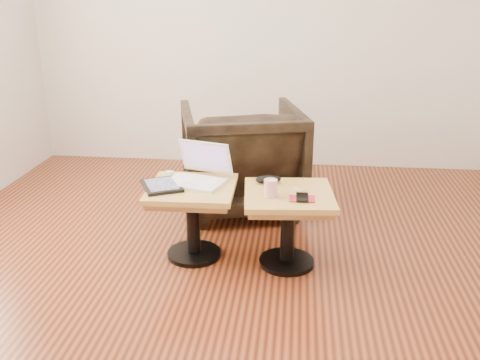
# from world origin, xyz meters

# --- Properties ---
(room_shell) EXTENTS (4.52, 4.52, 2.71)m
(room_shell) POSITION_xyz_m (0.00, 0.00, 1.35)
(room_shell) COLOR #3D190D
(room_shell) RESTS_ON ground
(side_table_left) EXTENTS (0.52, 0.52, 0.46)m
(side_table_left) POSITION_xyz_m (-0.46, 0.34, 0.34)
(side_table_left) COLOR black
(side_table_left) RESTS_ON ground
(side_table_right) EXTENTS (0.55, 0.55, 0.46)m
(side_table_right) POSITION_xyz_m (0.11, 0.30, 0.34)
(side_table_right) COLOR black
(side_table_right) RESTS_ON ground
(laptop) EXTENTS (0.41, 0.40, 0.23)m
(laptop) POSITION_xyz_m (-0.44, 0.43, 0.51)
(laptop) COLOR white
(laptop) RESTS_ON side_table_left
(tablet) EXTENTS (0.31, 0.33, 0.02)m
(tablet) POSITION_xyz_m (-0.63, 0.31, 0.47)
(tablet) COLOR black
(tablet) RESTS_ON side_table_left
(charging_adapter) EXTENTS (0.05, 0.05, 0.03)m
(charging_adapter) POSITION_xyz_m (-0.64, 0.51, 0.47)
(charging_adapter) COLOR white
(charging_adapter) RESTS_ON side_table_left
(glasses_case) EXTENTS (0.17, 0.10, 0.05)m
(glasses_case) POSITION_xyz_m (-0.01, 0.44, 0.48)
(glasses_case) COLOR black
(glasses_case) RESTS_ON side_table_right
(striped_cup) EXTENTS (0.09, 0.09, 0.10)m
(striped_cup) POSITION_xyz_m (0.01, 0.23, 0.51)
(striped_cup) COLOR #E26A76
(striped_cup) RESTS_ON side_table_right
(earbuds_tangle) EXTENTS (0.07, 0.05, 0.01)m
(earbuds_tangle) POSITION_xyz_m (0.17, 0.34, 0.47)
(earbuds_tangle) COLOR white
(earbuds_tangle) RESTS_ON side_table_right
(phone_on_sleeve) EXTENTS (0.14, 0.13, 0.02)m
(phone_on_sleeve) POSITION_xyz_m (0.19, 0.21, 0.47)
(phone_on_sleeve) COLOR maroon
(phone_on_sleeve) RESTS_ON side_table_right
(armchair) EXTENTS (1.02, 1.04, 0.78)m
(armchair) POSITION_xyz_m (-0.25, 1.15, 0.39)
(armchair) COLOR black
(armchair) RESTS_ON ground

